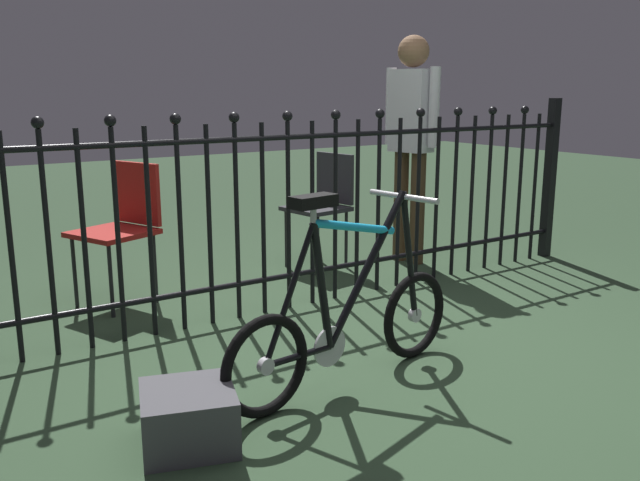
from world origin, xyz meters
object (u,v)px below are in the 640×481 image
Objects in this scene: person_visitor at (411,129)px; display_crate at (189,417)px; bicycle at (347,320)px; chair_red at (123,219)px; chair_charcoal at (324,199)px.

person_visitor reaches higher than display_crate.
bicycle is 0.80× the size of person_visitor.
chair_red reaches higher than display_crate.
chair_charcoal is (1.51, 0.06, -0.01)m from chair_red.
person_visitor is (0.60, -0.25, 0.50)m from chair_charcoal.
chair_red is at bearing 104.26° from bicycle.
bicycle reaches higher than display_crate.
bicycle is at bearing -137.49° from person_visitor.
display_crate is (-0.36, -1.84, -0.41)m from chair_red.
chair_charcoal reaches higher than display_crate.
display_crate is at bearing -134.64° from chair_charcoal.
chair_red is at bearing 174.64° from person_visitor.
chair_red is at bearing -177.92° from chair_charcoal.
bicycle is 1.61× the size of chair_charcoal.
person_visitor reaches higher than bicycle.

